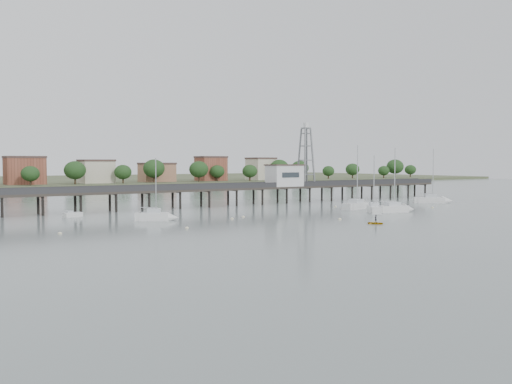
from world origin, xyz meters
TOP-DOWN VIEW (x-y plane):
  - ground_plane at (0.00, 0.00)m, footprint 500.00×500.00m
  - pier at (0.00, 60.00)m, footprint 150.00×5.00m
  - pier_building at (25.00, 60.00)m, footprint 8.40×5.40m
  - lattice_tower at (31.50, 60.00)m, footprint 3.20×3.20m
  - sailboat_c at (28.62, 37.91)m, footprint 8.98×4.88m
  - sailboat_b at (-16.89, 38.11)m, footprint 6.62×5.00m
  - sailboat_e at (56.28, 40.38)m, footprint 7.91×7.32m
  - sailboat_d at (28.97, 27.40)m, footprint 8.36×4.14m
  - sailboat_f at (24.50, 29.72)m, footprint 5.69×6.89m
  - white_tender at (-27.61, 52.18)m, footprint 3.68×2.41m
  - yellow_dinghy at (9.73, 14.24)m, footprint 1.81×1.36m
  - dinghy_occupant at (9.73, 14.24)m, footprint 0.55×1.26m
  - mooring_buoys at (2.51, 31.21)m, footprint 78.99×21.80m
  - far_shore at (0.36, 239.58)m, footprint 500.00×170.00m

SIDE VIEW (x-z plane):
  - ground_plane at x=0.00m, z-range 0.00..0.00m
  - yellow_dinghy at x=9.73m, z-range -1.26..1.26m
  - dinghy_occupant at x=9.73m, z-range -0.15..0.15m
  - mooring_buoys at x=2.51m, z-range -0.12..0.28m
  - white_tender at x=-27.61m, z-range -0.25..1.07m
  - sailboat_c at x=28.62m, z-range -6.46..7.74m
  - sailboat_e at x=56.28m, z-range -6.26..7.54m
  - sailboat_d at x=28.97m, z-range -6.01..7.29m
  - sailboat_f at x=24.50m, z-range -5.19..6.49m
  - sailboat_b at x=-16.89m, z-range -4.85..6.16m
  - far_shore at x=0.36m, z-range -4.25..6.15m
  - pier at x=0.00m, z-range 1.04..6.54m
  - pier_building at x=25.00m, z-range 4.02..9.32m
  - lattice_tower at x=31.50m, z-range 3.35..18.85m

